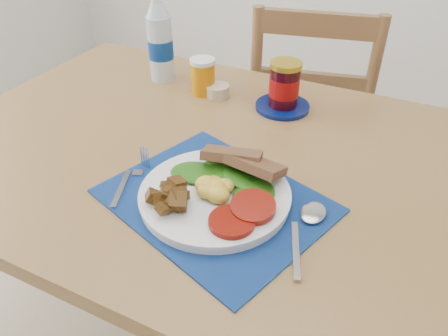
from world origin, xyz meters
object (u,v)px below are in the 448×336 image
object	(u,v)px
juice_glass	(203,77)
jam_on_saucer	(284,89)
chair_far	(309,104)
breakfast_plate	(211,192)
water_bottle	(160,43)

from	to	relation	value
juice_glass	jam_on_saucer	distance (m)	0.23
chair_far	jam_on_saucer	distance (m)	0.46
breakfast_plate	jam_on_saucer	world-z (taller)	jam_on_saucer
chair_far	breakfast_plate	xyz separation A→B (m)	(0.03, -0.81, 0.20)
water_bottle	breakfast_plate	bearing A→B (deg)	-48.49
breakfast_plate	juice_glass	bearing A→B (deg)	114.82
chair_far	jam_on_saucer	world-z (taller)	chair_far
water_bottle	jam_on_saucer	distance (m)	0.39
water_bottle	juice_glass	distance (m)	0.17
breakfast_plate	water_bottle	world-z (taller)	water_bottle
chair_far	water_bottle	size ratio (longest dim) A/B	4.58
chair_far	jam_on_saucer	bearing A→B (deg)	81.23
breakfast_plate	chair_far	bearing A→B (deg)	86.80
chair_far	juice_glass	bearing A→B (deg)	50.38
chair_far	jam_on_saucer	xyz separation A→B (m)	(0.02, -0.39, 0.23)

